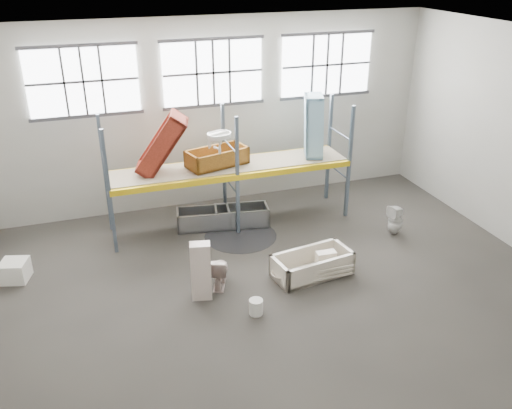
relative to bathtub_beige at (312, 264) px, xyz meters
name	(u,v)px	position (x,y,z in m)	size (l,w,h in m)	color
floor	(279,297)	(-0.96, -0.52, -0.30)	(12.00, 10.00, 0.10)	#423E38
ceiling	(285,43)	(-0.96, -0.52, 4.80)	(12.00, 10.00, 0.10)	silver
wall_back	(213,113)	(-0.96, 4.53, 2.25)	(12.00, 0.10, 5.00)	#A09E93
wall_front	(453,360)	(-0.96, -5.57, 2.25)	(12.00, 0.10, 5.00)	#B4B3A6
window_left	(83,81)	(-4.16, 4.42, 3.35)	(2.60, 0.04, 1.60)	white
window_mid	(213,73)	(-0.96, 4.42, 3.35)	(2.60, 0.04, 1.60)	white
window_right	(327,65)	(2.24, 4.42, 3.35)	(2.60, 0.04, 1.60)	white
rack_upright_la	(109,194)	(-3.96, 2.38, 1.25)	(0.08, 0.08, 3.00)	slate
rack_upright_lb	(105,174)	(-3.96, 3.58, 1.25)	(0.08, 0.08, 3.00)	slate
rack_upright_ma	(237,177)	(-0.96, 2.38, 1.25)	(0.08, 0.08, 3.00)	slate
rack_upright_mb	(224,160)	(-0.96, 3.58, 1.25)	(0.08, 0.08, 3.00)	slate
rack_upright_ra	(349,163)	(2.04, 2.38, 1.25)	(0.08, 0.08, 3.00)	slate
rack_upright_rb	(329,148)	(2.04, 3.58, 1.25)	(0.08, 0.08, 3.00)	slate
rack_beam_front	(237,177)	(-0.96, 2.38, 1.25)	(6.00, 0.10, 0.14)	yellow
rack_beam_back	(224,160)	(-0.96, 3.58, 1.25)	(6.00, 0.10, 0.14)	yellow
shelf_deck	(230,166)	(-0.96, 2.98, 1.33)	(5.90, 1.10, 0.03)	gray
wet_patch	(241,236)	(-0.96, 2.18, -0.25)	(1.80, 1.80, 0.00)	black
bathtub_beige	(312,264)	(0.00, 0.00, 0.00)	(1.72, 0.81, 0.50)	beige
cistern_spare	(326,260)	(0.33, 0.02, 0.03)	(0.44, 0.21, 0.42)	beige
sink_in_tub	(281,275)	(-0.75, -0.07, -0.09)	(0.45, 0.45, 0.15)	beige
toilet_beige	(219,271)	(-2.04, 0.24, 0.11)	(0.40, 0.71, 0.72)	#C6ADA5
cistern_tall	(201,271)	(-2.48, -0.08, 0.37)	(0.40, 0.26, 1.25)	beige
toilet_white	(395,220)	(2.72, 1.06, 0.13)	(0.34, 0.35, 0.77)	white
steel_tub_left	(203,219)	(-1.72, 2.92, -0.01)	(1.33, 0.62, 0.49)	#A8ABB0
steel_tub_right	(241,216)	(-0.75, 2.77, 0.00)	(1.36, 0.63, 0.50)	#A1A4A8
rust_tub_flat	(217,157)	(-1.28, 3.04, 1.57)	(1.49, 0.70, 0.42)	#9A621B
rust_tub_tilted	(162,145)	(-2.61, 3.02, 2.04)	(1.61, 0.75, 0.45)	maroon
sink_on_shelf	(220,152)	(-1.32, 2.60, 1.84)	(0.60, 0.46, 0.53)	silver
blue_tub_upright	(314,126)	(1.25, 2.94, 2.14)	(1.57, 0.74, 0.44)	#81B0C9
bucket	(256,307)	(-1.62, -0.96, -0.09)	(0.27, 0.27, 0.32)	silver
carton_far	(15,271)	(-6.12, 1.85, -0.03)	(0.54, 0.54, 0.45)	silver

